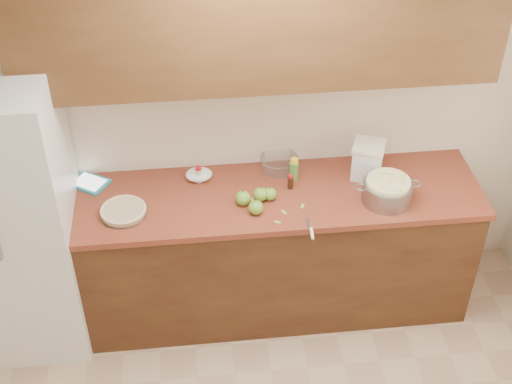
{
  "coord_description": "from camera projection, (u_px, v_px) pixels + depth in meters",
  "views": [
    {
      "loc": [
        -0.39,
        -1.8,
        3.55
      ],
      "look_at": [
        -0.03,
        1.43,
        0.98
      ],
      "focal_mm": 50.0,
      "sensor_mm": 36.0,
      "label": 1
    }
  ],
  "objects": [
    {
      "name": "fridge",
      "position": [
        12.0,
        218.0,
        4.08
      ],
      "size": [
        0.7,
        0.7,
        1.8
      ],
      "primitive_type": "cube",
      "color": "silver",
      "rests_on": "ground"
    },
    {
      "name": "flour_canister",
      "position": [
        368.0,
        160.0,
        4.29
      ],
      "size": [
        0.24,
        0.24,
        0.23
      ],
      "rotation": [
        0.0,
        0.0,
        -0.37
      ],
      "color": "silver",
      "rests_on": "counter_run"
    },
    {
      "name": "upper_cabinets",
      "position": [
        258.0,
        21.0,
        3.7
      ],
      "size": [
        2.6,
        0.34,
        0.7
      ],
      "primitive_type": "cube",
      "color": "brown",
      "rests_on": "room_shell"
    },
    {
      "name": "tablet",
      "position": [
        90.0,
        183.0,
        4.29
      ],
      "size": [
        0.27,
        0.25,
        0.02
      ],
      "rotation": [
        0.0,
        0.0,
        -0.58
      ],
      "color": "teal",
      "rests_on": "counter_run"
    },
    {
      "name": "counter_run",
      "position": [
        261.0,
        251.0,
        4.5
      ],
      "size": [
        2.64,
        0.68,
        0.92
      ],
      "color": "#4C2D15",
      "rests_on": "ground"
    },
    {
      "name": "apple_center",
      "position": [
        261.0,
        194.0,
        4.15
      ],
      "size": [
        0.09,
        0.09,
        0.1
      ],
      "color": "#619728",
      "rests_on": "counter_run"
    },
    {
      "name": "paring_knife",
      "position": [
        311.0,
        232.0,
        3.94
      ],
      "size": [
        0.03,
        0.18,
        0.02
      ],
      "rotation": [
        0.0,
        0.0,
        -0.06
      ],
      "color": "gray",
      "rests_on": "counter_run"
    },
    {
      "name": "apple_front",
      "position": [
        256.0,
        207.0,
        4.06
      ],
      "size": [
        0.09,
        0.09,
        0.1
      ],
      "color": "#619728",
      "rests_on": "counter_run"
    },
    {
      "name": "peel_c",
      "position": [
        277.0,
        222.0,
        4.02
      ],
      "size": [
        0.04,
        0.03,
        0.0
      ],
      "primitive_type": "cube",
      "rotation": [
        0.0,
        0.0,
        -0.54
      ],
      "color": "#7EB055",
      "rests_on": "counter_run"
    },
    {
      "name": "peel_a",
      "position": [
        284.0,
        212.0,
        4.09
      ],
      "size": [
        0.03,
        0.04,
        0.0
      ],
      "primitive_type": "cube",
      "rotation": [
        0.0,
        0.0,
        -1.07
      ],
      "color": "#7EB055",
      "rests_on": "counter_run"
    },
    {
      "name": "paper_towel",
      "position": [
        199.0,
        175.0,
        4.31
      ],
      "size": [
        0.17,
        0.14,
        0.07
      ],
      "primitive_type": "ellipsoid",
      "rotation": [
        0.0,
        0.0,
        0.05
      ],
      "color": "white",
      "rests_on": "counter_run"
    },
    {
      "name": "colander",
      "position": [
        387.0,
        191.0,
        4.13
      ],
      "size": [
        0.39,
        0.29,
        0.15
      ],
      "rotation": [
        0.0,
        0.0,
        0.06
      ],
      "color": "gray",
      "rests_on": "counter_run"
    },
    {
      "name": "peel_b",
      "position": [
        252.0,
        200.0,
        4.18
      ],
      "size": [
        0.02,
        0.04,
        0.0
      ],
      "primitive_type": "cube",
      "rotation": [
        0.0,
        0.0,
        1.54
      ],
      "color": "#7EB055",
      "rests_on": "counter_run"
    },
    {
      "name": "mixing_bowl",
      "position": [
        279.0,
        162.0,
        4.39
      ],
      "size": [
        0.23,
        0.23,
        0.09
      ],
      "rotation": [
        0.0,
        0.0,
        0.3
      ],
      "color": "silver",
      "rests_on": "counter_run"
    },
    {
      "name": "pie",
      "position": [
        123.0,
        211.0,
        4.06
      ],
      "size": [
        0.27,
        0.27,
        0.04
      ],
      "rotation": [
        0.0,
        0.0,
        -0.02
      ],
      "color": "silver",
      "rests_on": "counter_run"
    },
    {
      "name": "room_shell",
      "position": [
        304.0,
        349.0,
        2.83
      ],
      "size": [
        3.6,
        3.6,
        3.6
      ],
      "color": "tan",
      "rests_on": "ground"
    },
    {
      "name": "lemon_bottle",
      "position": [
        294.0,
        169.0,
        4.29
      ],
      "size": [
        0.05,
        0.05,
        0.15
      ],
      "rotation": [
        0.0,
        0.0,
        -0.38
      ],
      "color": "#4C8C38",
      "rests_on": "counter_run"
    },
    {
      "name": "apple_left",
      "position": [
        243.0,
        198.0,
        4.12
      ],
      "size": [
        0.09,
        0.09,
        0.1
      ],
      "color": "#619728",
      "rests_on": "counter_run"
    },
    {
      "name": "apple_extra",
      "position": [
        270.0,
        194.0,
        4.16
      ],
      "size": [
        0.08,
        0.08,
        0.09
      ],
      "color": "#619728",
      "rests_on": "counter_run"
    },
    {
      "name": "cinnamon_shaker",
      "position": [
        199.0,
        175.0,
        4.28
      ],
      "size": [
        0.04,
        0.04,
        0.11
      ],
      "rotation": [
        0.0,
        0.0,
        0.08
      ],
      "color": "beige",
      "rests_on": "counter_run"
    },
    {
      "name": "peel_d",
      "position": [
        303.0,
        206.0,
        4.13
      ],
      "size": [
        0.03,
        0.04,
        0.0
      ],
      "primitive_type": "cube",
      "rotation": [
        0.0,
        0.0,
        -1.96
      ],
      "color": "#7EB055",
      "rests_on": "counter_run"
    },
    {
      "name": "vanilla_bottle",
      "position": [
        290.0,
        182.0,
        4.24
      ],
      "size": [
        0.03,
        0.03,
        0.1
      ],
      "rotation": [
        0.0,
        0.0,
        -0.21
      ],
      "color": "black",
      "rests_on": "counter_run"
    }
  ]
}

